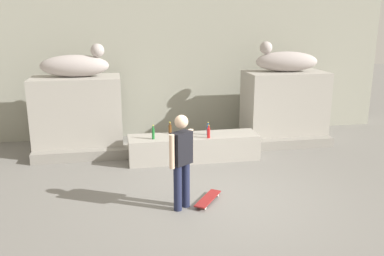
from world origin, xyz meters
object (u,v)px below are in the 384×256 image
(bottle_green, at_px, (153,133))
(bottle_red, at_px, (209,133))
(statue_reclining_right, at_px, (285,61))
(bottle_brown, at_px, (170,129))
(skater, at_px, (182,158))
(bottle_blue, at_px, (208,130))
(statue_reclining_left, at_px, (76,65))
(skateboard, at_px, (208,199))

(bottle_green, bearing_deg, bottle_red, -6.66)
(statue_reclining_right, xyz_separation_m, bottle_brown, (-3.13, -0.83, -1.45))
(skater, distance_m, bottle_red, 2.44)
(bottle_green, bearing_deg, bottle_blue, 4.92)
(statue_reclining_right, distance_m, bottle_blue, 2.92)
(bottle_green, bearing_deg, statue_reclining_right, 19.08)
(statue_reclining_left, bearing_deg, bottle_blue, -16.62)
(skater, height_order, bottle_blue, skater)
(bottle_green, xyz_separation_m, bottle_blue, (1.28, 0.11, -0.01))
(bottle_brown, bearing_deg, bottle_green, -136.77)
(statue_reclining_left, height_order, bottle_green, statue_reclining_left)
(statue_reclining_left, xyz_separation_m, statue_reclining_right, (5.23, 0.01, 0.00))
(bottle_red, bearing_deg, bottle_blue, 80.24)
(bottle_blue, bearing_deg, bottle_green, -175.08)
(statue_reclining_left, bearing_deg, skater, -57.75)
(statue_reclining_left, height_order, bottle_red, statue_reclining_left)
(bottle_blue, xyz_separation_m, bottle_brown, (-0.85, 0.30, -0.01))
(bottle_red, bearing_deg, bottle_brown, 145.58)
(statue_reclining_left, relative_size, statue_reclining_right, 0.98)
(bottle_brown, bearing_deg, bottle_blue, -19.26)
(skateboard, height_order, bottle_red, bottle_red)
(statue_reclining_right, height_order, bottle_green, statue_reclining_right)
(bottle_red, distance_m, bottle_brown, 0.97)
(skater, bearing_deg, skateboard, 161.17)
(bottle_red, bearing_deg, statue_reclining_right, 30.61)
(bottle_green, relative_size, bottle_red, 1.06)
(skater, bearing_deg, bottle_green, -120.05)
(skateboard, distance_m, bottle_red, 2.22)
(statue_reclining_right, xyz_separation_m, bottle_green, (-3.56, -1.23, -1.42))
(bottle_green, distance_m, bottle_brown, 0.59)
(bottle_blue, bearing_deg, statue_reclining_right, 26.17)
(statue_reclining_right, xyz_separation_m, skater, (-3.31, -3.61, -1.22))
(skateboard, bearing_deg, skater, -37.38)
(skater, distance_m, skateboard, 1.01)
(statue_reclining_left, xyz_separation_m, bottle_green, (1.67, -1.22, -1.42))
(bottle_green, distance_m, bottle_blue, 1.28)
(bottle_blue, height_order, bottle_brown, bottle_blue)
(statue_reclining_right, distance_m, bottle_red, 3.06)
(bottle_green, relative_size, bottle_blue, 1.07)
(skater, bearing_deg, bottle_brown, -129.84)
(skateboard, distance_m, bottle_brown, 2.72)
(bottle_green, height_order, bottle_blue, bottle_green)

